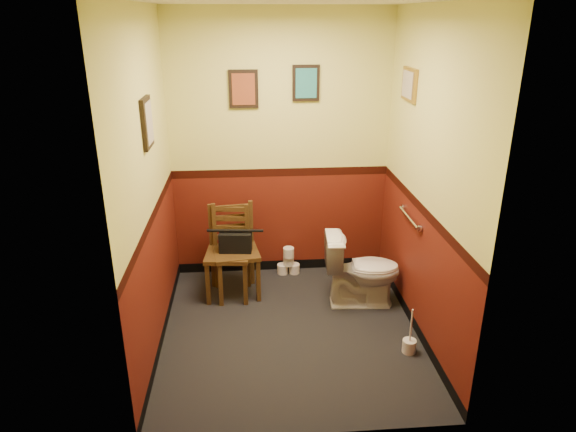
# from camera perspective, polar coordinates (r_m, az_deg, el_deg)

# --- Properties ---
(floor) EXTENTS (2.20, 2.40, 0.00)m
(floor) POSITION_cam_1_polar(r_m,az_deg,el_deg) (4.65, 0.26, -12.70)
(floor) COLOR black
(floor) RESTS_ON ground
(ceiling) EXTENTS (2.20, 2.40, 0.00)m
(ceiling) POSITION_cam_1_polar(r_m,az_deg,el_deg) (3.85, 0.33, 22.80)
(ceiling) COLOR silver
(ceiling) RESTS_ON ground
(wall_back) EXTENTS (2.20, 0.00, 2.70)m
(wall_back) POSITION_cam_1_polar(r_m,az_deg,el_deg) (5.20, -0.87, 7.42)
(wall_back) COLOR #56170E
(wall_back) RESTS_ON ground
(wall_front) EXTENTS (2.20, 0.00, 2.70)m
(wall_front) POSITION_cam_1_polar(r_m,az_deg,el_deg) (2.94, 2.33, -3.94)
(wall_front) COLOR #56170E
(wall_front) RESTS_ON ground
(wall_left) EXTENTS (0.00, 2.40, 2.70)m
(wall_left) POSITION_cam_1_polar(r_m,az_deg,el_deg) (4.11, -15.21, 2.82)
(wall_left) COLOR #56170E
(wall_left) RESTS_ON ground
(wall_right) EXTENTS (0.00, 2.40, 2.70)m
(wall_right) POSITION_cam_1_polar(r_m,az_deg,el_deg) (4.28, 15.15, 3.59)
(wall_right) COLOR #56170E
(wall_right) RESTS_ON ground
(grab_bar) EXTENTS (0.05, 0.56, 0.06)m
(grab_bar) POSITION_cam_1_polar(r_m,az_deg,el_deg) (4.63, 13.32, -0.18)
(grab_bar) COLOR silver
(grab_bar) RESTS_ON wall_right
(framed_print_back_a) EXTENTS (0.28, 0.04, 0.36)m
(framed_print_back_a) POSITION_cam_1_polar(r_m,az_deg,el_deg) (5.06, -4.97, 13.87)
(framed_print_back_a) COLOR black
(framed_print_back_a) RESTS_ON wall_back
(framed_print_back_b) EXTENTS (0.26, 0.04, 0.34)m
(framed_print_back_b) POSITION_cam_1_polar(r_m,az_deg,el_deg) (5.08, 2.01, 14.55)
(framed_print_back_b) COLOR black
(framed_print_back_b) RESTS_ON wall_back
(framed_print_left) EXTENTS (0.04, 0.30, 0.38)m
(framed_print_left) POSITION_cam_1_polar(r_m,az_deg,el_deg) (4.07, -15.37, 9.96)
(framed_print_left) COLOR black
(framed_print_left) RESTS_ON wall_left
(framed_print_right) EXTENTS (0.04, 0.34, 0.28)m
(framed_print_right) POSITION_cam_1_polar(r_m,az_deg,el_deg) (4.69, 13.31, 14.04)
(framed_print_right) COLOR olive
(framed_print_right) RESTS_ON wall_right
(toilet) EXTENTS (0.74, 0.45, 0.70)m
(toilet) POSITION_cam_1_polar(r_m,az_deg,el_deg) (4.94, 8.23, -6.00)
(toilet) COLOR white
(toilet) RESTS_ON floor
(toilet_brush) EXTENTS (0.11, 0.11, 0.41)m
(toilet_brush) POSITION_cam_1_polar(r_m,az_deg,el_deg) (4.48, 13.32, -13.79)
(toilet_brush) COLOR silver
(toilet_brush) RESTS_ON floor
(chair_left) EXTENTS (0.45, 0.45, 0.89)m
(chair_left) POSITION_cam_1_polar(r_m,az_deg,el_deg) (5.05, -6.66, -4.04)
(chair_left) COLOR #4D3317
(chair_left) RESTS_ON floor
(chair_right) EXTENTS (0.48, 0.48, 0.91)m
(chair_right) POSITION_cam_1_polar(r_m,az_deg,el_deg) (5.06, -5.85, -3.86)
(chair_right) COLOR #4D3317
(chair_right) RESTS_ON floor
(handbag) EXTENTS (0.32, 0.18, 0.23)m
(handbag) POSITION_cam_1_polar(r_m,az_deg,el_deg) (4.97, -5.84, -2.83)
(handbag) COLOR black
(handbag) RESTS_ON chair_right
(tp_stack) EXTENTS (0.24, 0.15, 0.31)m
(tp_stack) POSITION_cam_1_polar(r_m,az_deg,el_deg) (5.53, 0.05, -5.20)
(tp_stack) COLOR silver
(tp_stack) RESTS_ON floor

